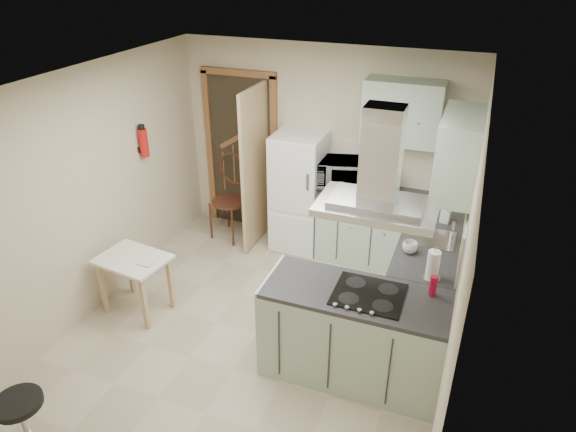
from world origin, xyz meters
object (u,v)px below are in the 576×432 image
at_px(peninsula, 354,334).
at_px(microwave, 341,173).
at_px(bentwood_chair, 229,202).
at_px(stool, 24,423).
at_px(drop_leaf_table, 137,284).
at_px(extractor_hood, 377,207).
at_px(fridge, 299,192).

relative_size(peninsula, microwave, 2.54).
xyz_separation_m(bentwood_chair, stool, (-0.01, -3.49, -0.27)).
relative_size(peninsula, drop_leaf_table, 2.24).
distance_m(bentwood_chair, microwave, 1.55).
height_order(drop_leaf_table, microwave, microwave).
relative_size(extractor_hood, stool, 1.86).
distance_m(bentwood_chair, stool, 3.50).
distance_m(peninsula, drop_leaf_table, 2.36).
height_order(drop_leaf_table, stool, drop_leaf_table).
bearing_deg(bentwood_chair, fridge, 19.93).
height_order(fridge, stool, fridge).
height_order(extractor_hood, stool, extractor_hood).
relative_size(bentwood_chair, stool, 2.12).
bearing_deg(stool, fridge, 75.61).
xyz_separation_m(peninsula, bentwood_chair, (-2.14, 1.85, 0.06)).
bearing_deg(drop_leaf_table, bentwood_chair, 90.62).
distance_m(extractor_hood, stool, 3.15).
bearing_deg(extractor_hood, fridge, 123.79).
xyz_separation_m(drop_leaf_table, microwave, (1.65, 1.91, 0.74)).
bearing_deg(drop_leaf_table, fridge, 66.65).
bearing_deg(stool, microwave, 68.30).
xyz_separation_m(extractor_hood, drop_leaf_table, (-2.45, 0.10, -1.40)).
bearing_deg(microwave, drop_leaf_table, -145.56).
bearing_deg(stool, bentwood_chair, 89.76).
height_order(fridge, extractor_hood, extractor_hood).
bearing_deg(extractor_hood, stool, -143.99).
relative_size(drop_leaf_table, bentwood_chair, 0.68).
bearing_deg(extractor_hood, drop_leaf_table, 177.78).
bearing_deg(bentwood_chair, extractor_hood, -27.61).
bearing_deg(peninsula, bentwood_chair, 139.10).
bearing_deg(peninsula, microwave, 109.28).
relative_size(peninsula, extractor_hood, 1.72).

